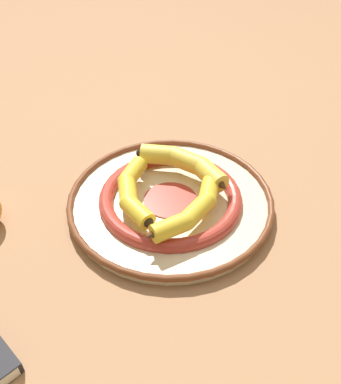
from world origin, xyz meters
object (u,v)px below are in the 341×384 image
(banana_b, at_px, (186,164))
(banana_c, at_px, (132,190))
(decorative_bowl, at_px, (170,200))
(banana_a, at_px, (192,210))

(banana_b, relative_size, banana_c, 1.09)
(decorative_bowl, relative_size, banana_a, 2.01)
(decorative_bowl, xyz_separation_m, banana_c, (-0.06, 0.03, 0.03))
(banana_a, bearing_deg, banana_c, 99.93)
(banana_a, xyz_separation_m, banana_c, (-0.06, 0.10, -0.00))
(decorative_bowl, height_order, banana_b, banana_b)
(banana_b, bearing_deg, banana_a, 125.57)
(decorative_bowl, height_order, banana_c, banana_c)
(decorative_bowl, bearing_deg, banana_b, 32.80)
(decorative_bowl, distance_m, banana_c, 0.08)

